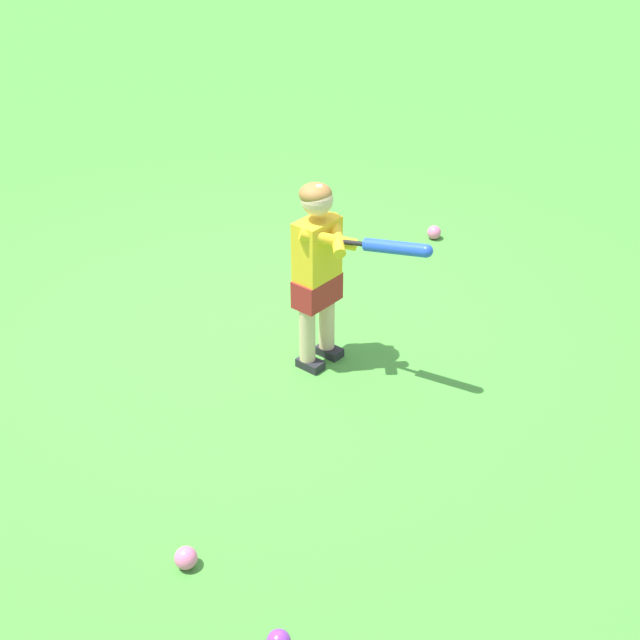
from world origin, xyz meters
name	(u,v)px	position (x,y,z in m)	size (l,w,h in m)	color
ground_plane	(260,333)	(0.00, 0.00, 0.00)	(40.00, 40.00, 0.00)	#479338
child_batter	(322,261)	(-0.35, 0.33, 0.65)	(0.70, 0.55, 1.08)	#232328
play_ball_far_left	(186,558)	(0.30, 1.84, 0.05)	(0.10, 0.10, 0.10)	pink
play_ball_midfield	(434,232)	(-1.26, -1.24, 0.05)	(0.10, 0.10, 0.10)	pink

